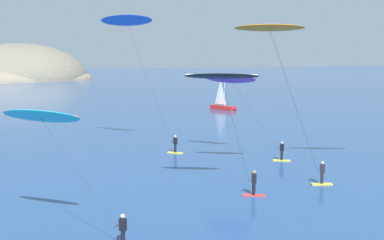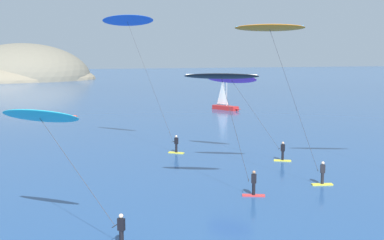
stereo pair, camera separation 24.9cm
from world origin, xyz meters
TOP-DOWN VIEW (x-y plane):
  - sailboat_far at (24.89, 61.31)m, footprint 3.44×5.76m
  - kitesurfer_cyan at (-5.76, 11.93)m, footprint 6.24×5.73m
  - kitesurfer_purple at (11.13, 26.84)m, footprint 6.41×6.26m
  - kitesurfer_blue at (3.03, 33.86)m, footprint 6.94×7.66m
  - kitesurfer_black at (5.45, 15.78)m, footprint 5.19×3.16m
  - kitesurfer_orange at (9.93, 17.45)m, footprint 6.74×3.88m

SIDE VIEW (x-z plane):
  - sailboat_far at x=24.89m, z-range -2.21..3.49m
  - kitesurfer_cyan at x=-5.76m, z-range 2.36..9.03m
  - kitesurfer_purple at x=11.13m, z-range 2.80..10.37m
  - kitesurfer_black at x=5.45m, z-range 3.08..11.25m
  - kitesurfer_orange at x=9.93m, z-range 4.39..15.82m
  - kitesurfer_blue at x=3.03m, z-range 5.28..18.39m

